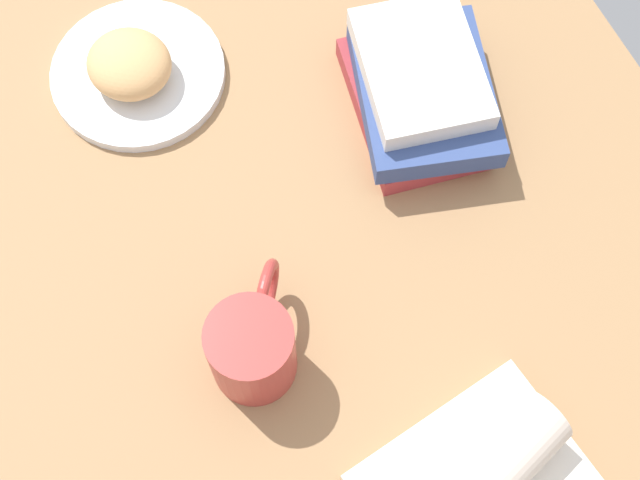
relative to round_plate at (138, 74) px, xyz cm
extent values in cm
cube|color=#9E754C|center=(-35.17, -9.91, -2.70)|extent=(110.00, 90.00, 4.00)
cylinder|color=white|center=(0.00, 0.00, 0.00)|extent=(20.56, 20.56, 1.40)
ellipsoid|color=tan|center=(-0.69, 0.73, 3.36)|extent=(13.55, 13.44, 5.31)
cylinder|color=beige|center=(-57.93, -16.01, 4.10)|extent=(10.49, 14.77, 6.40)
cube|color=#A53338|center=(-17.57, -27.43, 0.78)|extent=(21.61, 15.88, 2.95)
cube|color=#33477F|center=(-18.45, -28.17, 3.88)|extent=(22.85, 19.37, 3.26)
cube|color=silver|center=(-17.01, -28.07, 6.88)|extent=(19.24, 15.67, 2.74)
cylinder|color=#B23833|center=(-38.23, 1.28, 4.51)|extent=(8.80, 8.80, 10.41)
cylinder|color=#98643F|center=(-38.23, 1.28, 9.11)|extent=(7.21, 7.21, 0.40)
torus|color=#B23833|center=(-33.34, -2.40, 4.51)|extent=(6.67, 5.44, 7.45)
camera|label=1|loc=(-64.77, 5.98, 94.39)|focal=52.67mm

